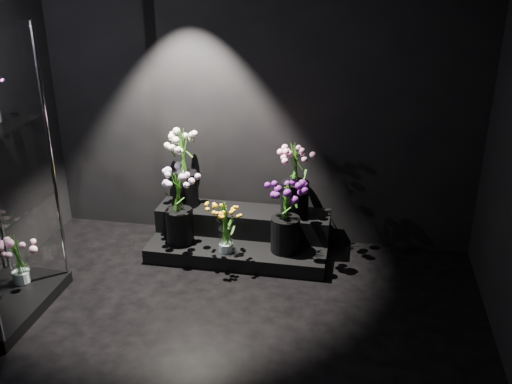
# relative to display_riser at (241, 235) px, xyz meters

# --- Properties ---
(floor) EXTENTS (4.00, 4.00, 0.00)m
(floor) POSITION_rel_display_riser_xyz_m (0.10, -1.68, -0.15)
(floor) COLOR black
(floor) RESTS_ON ground
(wall_back) EXTENTS (4.00, 0.00, 4.00)m
(wall_back) POSITION_rel_display_riser_xyz_m (0.10, 0.32, 1.25)
(wall_back) COLOR black
(wall_back) RESTS_ON floor
(display_riser) EXTENTS (1.63, 0.72, 0.36)m
(display_riser) POSITION_rel_display_riser_xyz_m (0.00, 0.00, 0.00)
(display_riser) COLOR black
(display_riser) RESTS_ON floor
(bouquet_orange_bells) EXTENTS (0.28, 0.28, 0.49)m
(bouquet_orange_bells) POSITION_rel_display_riser_xyz_m (-0.07, -0.31, 0.24)
(bouquet_orange_bells) COLOR white
(bouquet_orange_bells) RESTS_ON display_riser
(bouquet_lilac) EXTENTS (0.47, 0.47, 0.71)m
(bouquet_lilac) POSITION_rel_display_riser_xyz_m (-0.52, -0.22, 0.39)
(bouquet_lilac) COLOR black
(bouquet_lilac) RESTS_ON display_riser
(bouquet_purple) EXTENTS (0.44, 0.44, 0.66)m
(bouquet_purple) POSITION_rel_display_riser_xyz_m (0.44, -0.20, 0.35)
(bouquet_purple) COLOR black
(bouquet_purple) RESTS_ON display_riser
(bouquet_cream_roses) EXTENTS (0.43, 0.43, 0.74)m
(bouquet_cream_roses) POSITION_rel_display_riser_xyz_m (-0.56, 0.11, 0.63)
(bouquet_cream_roses) COLOR black
(bouquet_cream_roses) RESTS_ON display_riser
(bouquet_pink_roses) EXTENTS (0.38, 0.38, 0.68)m
(bouquet_pink_roses) POSITION_rel_display_riser_xyz_m (0.48, 0.10, 0.59)
(bouquet_pink_roses) COLOR black
(bouquet_pink_roses) RESTS_ON display_riser
(bouquet_case_base_pink) EXTENTS (0.43, 0.43, 0.42)m
(bouquet_case_base_pink) POSITION_rel_display_riser_xyz_m (-1.61, -1.06, 0.18)
(bouquet_case_base_pink) COLOR white
(bouquet_case_base_pink) RESTS_ON display_case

